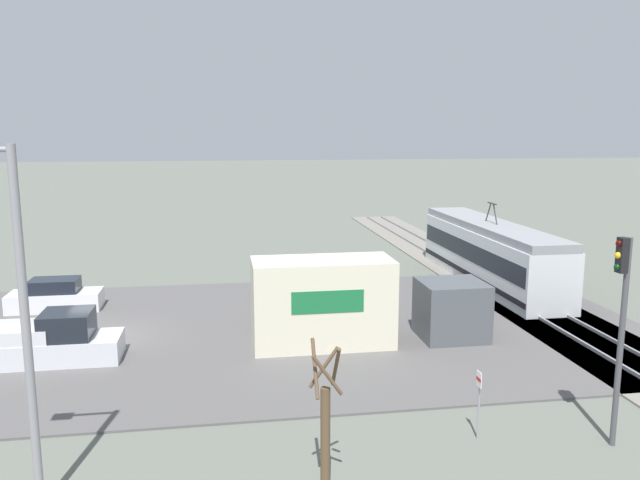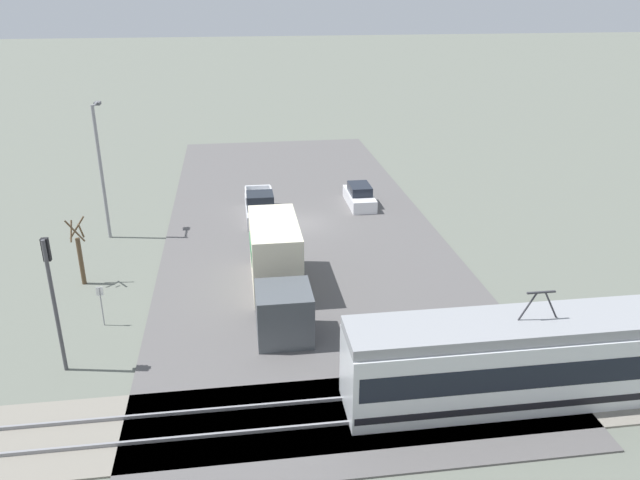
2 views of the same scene
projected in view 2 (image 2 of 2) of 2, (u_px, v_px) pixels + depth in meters
ground_plane at (300, 224)px, 42.06m from camera, size 320.00×320.00×0.00m
road_surface at (300, 224)px, 42.05m from camera, size 17.47×47.07×0.08m
rail_bed at (358, 411)px, 23.65m from camera, size 69.27×4.40×0.22m
light_rail_tram at (531, 359)px, 23.87m from camera, size 14.42×2.79×4.58m
box_truck at (277, 266)px, 31.76m from camera, size 2.51×9.65×3.54m
pickup_truck at (260, 207)px, 42.85m from camera, size 1.94×5.35×1.92m
sedan_car_0 at (360, 196)px, 45.31m from camera, size 1.71×4.32×1.52m
traffic_light_pole at (52, 289)px, 24.90m from camera, size 0.28×0.47×5.92m
street_tree at (80, 255)px, 33.13m from camera, size 0.91×0.76×3.79m
street_lamp_near_crossing at (101, 163)px, 38.26m from camera, size 0.36×1.95×8.43m
no_parking_sign at (101, 302)px, 29.23m from camera, size 0.32×0.08×2.02m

